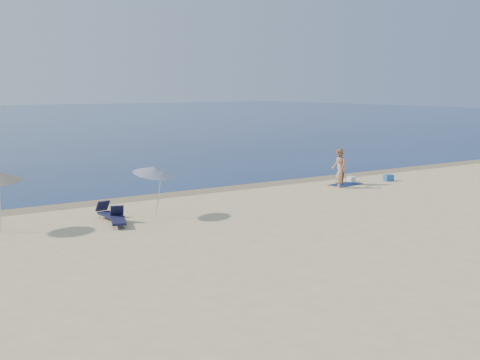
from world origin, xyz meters
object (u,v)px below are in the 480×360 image
object	(u,v)px
blue_cooler	(388,178)
umbrella_near	(154,170)
person_left	(340,172)
person_right	(339,167)

from	to	relation	value
blue_cooler	umbrella_near	size ratio (longest dim) A/B	0.22
umbrella_near	blue_cooler	bearing A→B (deg)	-14.27
blue_cooler	umbrella_near	world-z (taller)	umbrella_near
person_left	umbrella_near	world-z (taller)	umbrella_near
person_left	person_right	world-z (taller)	person_right
person_left	blue_cooler	bearing A→B (deg)	-55.23
person_left	umbrella_near	size ratio (longest dim) A/B	0.72
person_left	blue_cooler	world-z (taller)	person_left
blue_cooler	person_right	bearing A→B (deg)	-179.31
person_right	umbrella_near	world-z (taller)	umbrella_near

